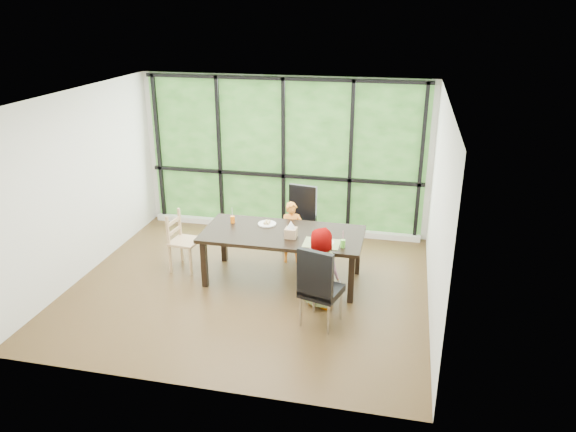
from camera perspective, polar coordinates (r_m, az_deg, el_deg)
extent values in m
plane|color=black|center=(7.89, -4.05, -7.36)|extent=(5.00, 5.00, 0.00)
plane|color=silver|center=(9.42, -0.41, 6.38)|extent=(5.00, 0.00, 5.00)
cube|color=#244B1A|center=(9.40, -0.43, 6.35)|extent=(4.80, 0.02, 2.65)
cube|color=silver|center=(9.75, -0.52, -1.18)|extent=(4.80, 0.12, 0.10)
cube|color=black|center=(7.89, -0.55, -4.26)|extent=(2.36, 1.23, 0.75)
cube|color=black|center=(8.71, 1.11, -0.51)|extent=(0.53, 0.53, 1.08)
cube|color=black|center=(6.79, 3.54, -7.25)|extent=(0.57, 0.57, 1.08)
cube|color=tan|center=(8.33, -10.74, -2.64)|extent=(0.44, 0.46, 0.90)
imported|color=orange|center=(8.41, 0.42, -1.73)|extent=(0.40, 0.31, 0.98)
imported|color=slate|center=(7.17, 3.65, -5.46)|extent=(0.63, 0.53, 1.11)
cube|color=tan|center=(7.40, 3.54, -2.88)|extent=(0.49, 0.36, 0.01)
cylinder|color=white|center=(8.02, -2.21, -0.83)|extent=(0.27, 0.27, 0.02)
cylinder|color=white|center=(7.42, 4.00, -2.77)|extent=(0.23, 0.23, 0.01)
cylinder|color=orange|center=(8.10, -5.83, -0.36)|extent=(0.07, 0.07, 0.10)
cylinder|color=#6AD440|center=(7.29, 5.76, -2.89)|extent=(0.07, 0.07, 0.11)
cube|color=tan|center=(7.55, 0.31, -1.78)|extent=(0.16, 0.16, 0.14)
cylinder|color=white|center=(8.07, -5.85, 0.24)|extent=(0.01, 0.04, 0.20)
cylinder|color=pink|center=(7.25, 5.79, -2.22)|extent=(0.01, 0.04, 0.20)
cone|color=white|center=(7.50, 0.31, -0.91)|extent=(0.12, 0.12, 0.11)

